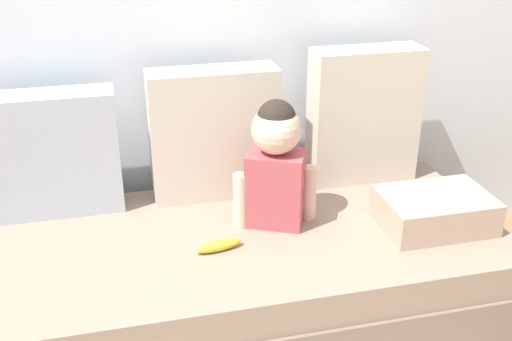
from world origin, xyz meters
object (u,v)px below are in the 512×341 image
object	(u,v)px
throw_pillow_left	(48,155)
throw_pillow_right	(364,116)
toddler	(276,161)
folded_blanket	(435,211)
banana	(219,245)
couch	(234,280)
throw_pillow_center	(214,134)

from	to	relation	value
throw_pillow_left	throw_pillow_right	xyz separation A→B (m)	(1.27, 0.00, 0.05)
throw_pillow_right	toddler	xyz separation A→B (m)	(-0.46, -0.29, -0.03)
throw_pillow_left	throw_pillow_right	distance (m)	1.27
throw_pillow_left	folded_blanket	world-z (taller)	throw_pillow_left
throw_pillow_left	folded_blanket	bearing A→B (deg)	-18.33
throw_pillow_right	banana	bearing A→B (deg)	-148.21
toddler	folded_blanket	bearing A→B (deg)	-16.43
couch	banana	distance (m)	0.25
throw_pillow_left	folded_blanket	xyz separation A→B (m)	(1.38, -0.46, -0.18)
throw_pillow_center	toddler	bearing A→B (deg)	-58.80
couch	throw_pillow_left	bearing A→B (deg)	151.45
throw_pillow_center	folded_blanket	world-z (taller)	throw_pillow_center
throw_pillow_right	folded_blanket	size ratio (longest dim) A/B	1.42
folded_blanket	throw_pillow_left	bearing A→B (deg)	161.67
throw_pillow_center	throw_pillow_right	distance (m)	0.63
toddler	throw_pillow_right	bearing A→B (deg)	32.17
couch	toddler	distance (m)	0.49
throw_pillow_left	throw_pillow_right	size ratio (longest dim) A/B	0.92
banana	folded_blanket	xyz separation A→B (m)	(0.81, -0.02, 0.04)
throw_pillow_left	throw_pillow_center	xyz separation A→B (m)	(0.63, 0.00, 0.02)
couch	throw_pillow_left	size ratio (longest dim) A/B	3.90
throw_pillow_center	banana	xyz separation A→B (m)	(-0.07, -0.44, -0.24)
throw_pillow_left	toddler	size ratio (longest dim) A/B	1.08
banana	throw_pillow_center	bearing A→B (deg)	81.01
couch	banana	xyz separation A→B (m)	(-0.07, -0.09, 0.22)
throw_pillow_left	throw_pillow_right	world-z (taller)	throw_pillow_right
throw_pillow_left	toddler	world-z (taller)	toddler
couch	toddler	world-z (taller)	toddler
throw_pillow_right	throw_pillow_center	bearing A→B (deg)	180.00
throw_pillow_right	banana	size ratio (longest dim) A/B	3.35
couch	throw_pillow_center	world-z (taller)	throw_pillow_center
couch	toddler	bearing A→B (deg)	17.81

